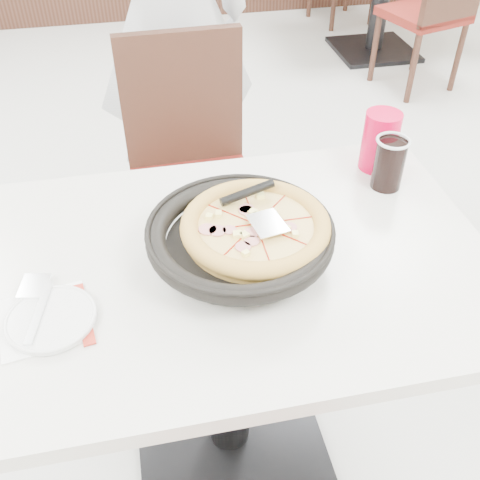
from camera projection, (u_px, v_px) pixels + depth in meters
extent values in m
plane|color=#ACACA7|center=(166.00, 356.00, 1.98)|extent=(7.00, 7.00, 0.00)
cylinder|color=black|center=(260.00, 243.00, 1.26)|extent=(0.12, 0.12, 0.04)
cylinder|color=black|center=(240.00, 243.00, 1.23)|extent=(0.33, 0.33, 0.01)
cylinder|color=#BB8B35|center=(256.00, 232.00, 1.23)|extent=(0.31, 0.31, 0.02)
cube|color=white|center=(267.00, 223.00, 1.20)|extent=(0.08, 0.10, 0.00)
cube|color=white|center=(45.00, 320.00, 1.11)|extent=(0.20, 0.20, 0.00)
cylinder|color=silver|center=(51.00, 319.00, 1.10)|extent=(0.18, 0.18, 0.01)
cube|color=white|center=(39.00, 311.00, 1.10)|extent=(0.05, 0.17, 0.00)
cylinder|color=black|center=(389.00, 165.00, 1.42)|extent=(0.08, 0.08, 0.13)
cylinder|color=#C3032E|center=(380.00, 141.00, 1.49)|extent=(0.10, 0.10, 0.16)
imported|color=silver|center=(172.00, 18.00, 2.06)|extent=(0.70, 0.51, 1.77)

